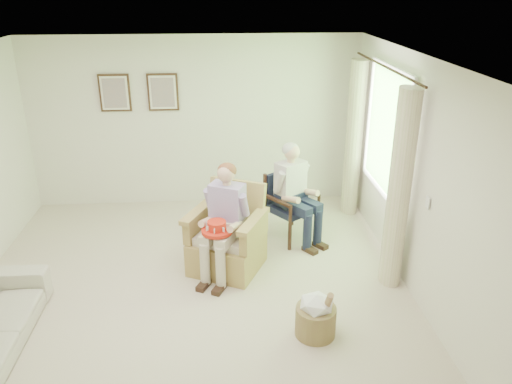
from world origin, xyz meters
TOP-DOWN VIEW (x-y plane):
  - floor at (0.00, 0.00)m, footprint 5.50×5.50m
  - back_wall at (0.00, 2.75)m, footprint 5.00×0.04m
  - right_wall at (2.50, 0.00)m, footprint 0.04×5.50m
  - ceiling at (0.00, 0.00)m, footprint 5.00×5.50m
  - window at (2.46, 1.20)m, footprint 0.13×2.50m
  - curtain_left at (2.33, 0.22)m, footprint 0.34×0.34m
  - curtain_right at (2.33, 2.18)m, footprint 0.34×0.34m
  - framed_print_left at (-1.15, 2.71)m, footprint 0.45×0.05m
  - framed_print_right at (-0.45, 2.71)m, footprint 0.45×0.05m
  - wicker_armchair at (0.42, 0.68)m, footprint 0.82×0.81m
  - wood_armchair at (1.32, 1.48)m, footprint 0.59×0.55m
  - person_wicker at (0.42, 0.55)m, footprint 0.40×0.62m
  - person_dark at (1.32, 1.33)m, footprint 0.40×0.63m
  - red_hat at (0.31, 0.36)m, footprint 0.35×0.35m
  - hatbox at (1.28, -0.69)m, footprint 0.52×0.52m

SIDE VIEW (x-z plane):
  - floor at x=0.00m, z-range 0.00..0.00m
  - hatbox at x=1.28m, z-range -0.07..0.53m
  - wicker_armchair at x=0.42m, z-range -0.19..0.85m
  - wood_armchair at x=1.32m, z-range 0.04..0.95m
  - red_hat at x=0.31m, z-range 0.63..0.77m
  - person_dark at x=1.32m, z-range 0.11..1.44m
  - person_wicker at x=0.42m, z-range 0.11..1.47m
  - curtain_left at x=2.33m, z-range 0.00..2.30m
  - curtain_right at x=2.33m, z-range 0.00..2.30m
  - back_wall at x=0.00m, z-range 0.00..2.60m
  - right_wall at x=2.50m, z-range 0.00..2.60m
  - window at x=2.46m, z-range 0.77..2.40m
  - framed_print_left at x=-1.15m, z-range 1.51..2.06m
  - framed_print_right at x=-0.45m, z-range 1.51..2.06m
  - ceiling at x=0.00m, z-range 2.59..2.61m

